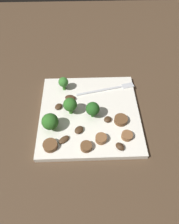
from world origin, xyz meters
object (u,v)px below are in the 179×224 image
at_px(sausage_slice_4, 127,136).
at_px(mushroom_1, 70,98).
at_px(fork, 110,89).
at_px(mushroom_0, 79,130).
at_px(sausage_slice_1, 101,139).
at_px(mushroom_4, 108,119).
at_px(mushroom_5, 64,140).
at_px(mushroom_3, 58,107).
at_px(plate, 90,114).
at_px(broccoli_floret_1, 93,109).
at_px(sausage_slice_3, 86,147).
at_px(broccoli_floret_0, 70,104).
at_px(sausage_slice_0, 121,120).
at_px(broccoli_floret_3, 63,82).
at_px(sausage_slice_2, 50,145).
at_px(mushroom_2, 120,146).
at_px(broccoli_floret_2, 50,122).

distance_m(sausage_slice_4, mushroom_1, 0.20).
xyz_separation_m(fork, mushroom_0, (-0.09, -0.15, 0.00)).
relative_size(sausage_slice_1, mushroom_4, 1.37).
xyz_separation_m(sausage_slice_1, mushroom_5, (-0.09, 0.00, -0.00)).
distance_m(mushroom_1, mushroom_3, 0.04).
height_order(plate, sausage_slice_4, sausage_slice_4).
bearing_deg(sausage_slice_1, mushroom_5, 178.66).
distance_m(broccoli_floret_1, mushroom_0, 0.07).
relative_size(sausage_slice_4, mushroom_3, 1.23).
height_order(broccoli_floret_1, sausage_slice_3, broccoli_floret_1).
xyz_separation_m(broccoli_floret_0, sausage_slice_4, (0.14, -0.08, -0.03)).
xyz_separation_m(fork, broccoli_floret_0, (-0.12, -0.08, 0.03)).
distance_m(sausage_slice_0, mushroom_4, 0.04).
relative_size(sausage_slice_0, sausage_slice_1, 1.24).
relative_size(sausage_slice_1, mushroom_0, 1.11).
relative_size(broccoli_floret_3, sausage_slice_0, 1.25).
xyz_separation_m(mushroom_1, mushroom_5, (-0.01, -0.14, -0.00)).
bearing_deg(sausage_slice_4, broccoli_floret_1, 140.62).
xyz_separation_m(sausage_slice_1, sausage_slice_2, (-0.13, -0.01, -0.00)).
height_order(mushroom_1, mushroom_4, same).
bearing_deg(sausage_slice_3, mushroom_1, 104.90).
height_order(sausage_slice_0, mushroom_1, sausage_slice_0).
relative_size(broccoli_floret_1, mushroom_1, 1.65).
height_order(mushroom_4, mushroom_5, mushroom_4).
bearing_deg(plate, broccoli_floret_0, 178.52).
relative_size(broccoli_floret_1, sausage_slice_3, 1.76).
height_order(sausage_slice_0, mushroom_2, same).
distance_m(plate, sausage_slice_3, 0.11).
bearing_deg(mushroom_4, sausage_slice_4, -50.05).
xyz_separation_m(broccoli_floret_1, sausage_slice_3, (-0.02, -0.10, -0.02)).
bearing_deg(broccoli_floret_0, plate, -1.48).
relative_size(plate, mushroom_2, 11.57).
relative_size(sausage_slice_3, mushroom_3, 1.24).
bearing_deg(mushroom_1, sausage_slice_4, -42.24).
bearing_deg(mushroom_0, mushroom_4, 21.98).
xyz_separation_m(fork, sausage_slice_1, (-0.04, -0.18, 0.01)).
xyz_separation_m(sausage_slice_1, sausage_slice_4, (0.07, 0.01, -0.00)).
xyz_separation_m(fork, mushroom_5, (-0.13, -0.17, 0.00)).
bearing_deg(broccoli_floret_2, mushroom_4, 7.75).
height_order(sausage_slice_1, mushroom_2, sausage_slice_1).
xyz_separation_m(sausage_slice_1, mushroom_3, (-0.11, 0.11, -0.00)).
relative_size(broccoli_floret_1, sausage_slice_2, 1.42).
xyz_separation_m(broccoli_floret_1, mushroom_5, (-0.08, -0.07, -0.03)).
relative_size(broccoli_floret_0, broccoli_floret_3, 1.20).
height_order(sausage_slice_1, mushroom_3, sausage_slice_1).
distance_m(broccoli_floret_0, mushroom_5, 0.10).
distance_m(broccoli_floret_1, sausage_slice_4, 0.11).
distance_m(plate, mushroom_0, 0.07).
xyz_separation_m(broccoli_floret_0, broccoli_floret_3, (-0.02, 0.09, -0.01)).
xyz_separation_m(plate, sausage_slice_2, (-0.10, -0.10, 0.01)).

